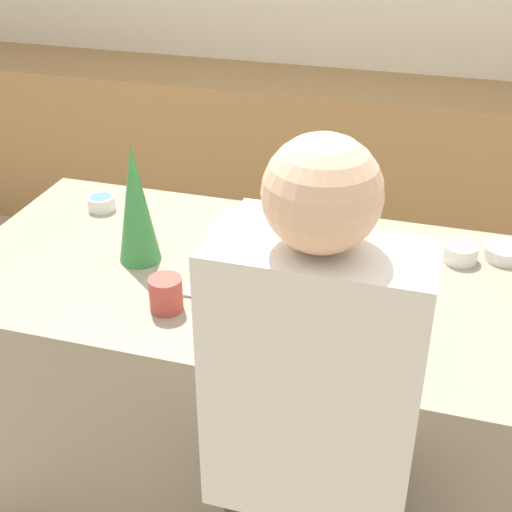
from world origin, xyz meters
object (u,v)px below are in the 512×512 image
candy_bowl_front_corner (228,233)px  candy_bowl_behind_tray (460,252)px  baking_tray (270,278)px  decorative_tree (136,204)px  candy_bowl_beside_tree (346,219)px  mug (166,294)px  gingerbread_house (271,245)px  candy_bowl_near_tray_left (101,202)px  person (308,473)px  candy_bowl_near_tray_right (505,252)px

candy_bowl_front_corner → candy_bowl_behind_tray: bearing=5.6°
baking_tray → decorative_tree: bearing=179.7°
candy_bowl_beside_tree → mug: bearing=-120.9°
candy_bowl_beside_tree → gingerbread_house: bearing=-110.0°
candy_bowl_behind_tray → candy_bowl_near_tray_left: 1.25m
candy_bowl_behind_tray → candy_bowl_beside_tree: candy_bowl_behind_tray is taller
baking_tray → candy_bowl_beside_tree: size_ratio=3.98×
candy_bowl_near_tray_left → baking_tray: bearing=-22.2°
decorative_tree → person: person is taller
gingerbread_house → candy_bowl_behind_tray: bearing=27.5°
baking_tray → mug: bearing=-135.6°
decorative_tree → candy_bowl_near_tray_right: (1.10, 0.33, -0.17)m
candy_bowl_front_corner → candy_bowl_near_tray_left: candy_bowl_near_tray_left is taller
gingerbread_house → mug: (-0.24, -0.23, -0.07)m
mug → candy_bowl_behind_tray: bearing=33.5°
candy_bowl_behind_tray → person: size_ratio=0.07×
decorative_tree → mug: 0.33m
gingerbread_house → person: size_ratio=0.18×
candy_bowl_front_corner → candy_bowl_beside_tree: (0.36, 0.21, -0.00)m
gingerbread_house → candy_bowl_front_corner: size_ratio=2.90×
baking_tray → gingerbread_house: (0.00, 0.00, 0.12)m
candy_bowl_beside_tree → mug: (-0.39, -0.66, 0.03)m
candy_bowl_near_tray_right → baking_tray: bearing=-153.7°
candy_bowl_front_corner → gingerbread_house: bearing=-45.9°
candy_bowl_behind_tray → person: person is taller
candy_bowl_near_tray_right → mug: bearing=-148.2°
gingerbread_house → mug: gingerbread_house is taller
candy_bowl_front_corner → candy_bowl_near_tray_left: 0.51m
candy_bowl_beside_tree → candy_bowl_near_tray_left: candy_bowl_near_tray_left is taller
candy_bowl_front_corner → candy_bowl_near_tray_left: bearing=171.0°
decorative_tree → candy_bowl_near_tray_right: bearing=16.8°
candy_bowl_near_tray_right → person: size_ratio=0.08×
candy_bowl_near_tray_left → candy_bowl_behind_tray: bearing=-0.3°
candy_bowl_beside_tree → candy_bowl_near_tray_left: (-0.86, -0.13, 0.01)m
mug → baking_tray: bearing=44.4°
baking_tray → candy_bowl_near_tray_left: (-0.71, 0.29, 0.02)m
candy_bowl_near_tray_left → candy_bowl_near_tray_right: 1.39m
candy_bowl_front_corner → candy_bowl_near_tray_right: bearing=8.1°
candy_bowl_behind_tray → candy_bowl_near_tray_right: (0.14, 0.05, -0.01)m
candy_bowl_behind_tray → candy_bowl_front_corner: size_ratio=1.10×
candy_bowl_front_corner → candy_bowl_beside_tree: bearing=31.0°
mug → person: size_ratio=0.06×
candy_bowl_front_corner → person: (0.47, -0.85, -0.10)m
mug → person: 0.66m
candy_bowl_beside_tree → person: (0.11, -1.07, -0.10)m
candy_bowl_near_tray_left → candy_bowl_near_tray_right: size_ratio=0.76×
candy_bowl_behind_tray → candy_bowl_near_tray_left: (-1.25, 0.01, -0.00)m
decorative_tree → candy_bowl_behind_tray: 1.02m
candy_bowl_beside_tree → candy_bowl_behind_tray: bearing=-20.0°
baking_tray → person: 0.70m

